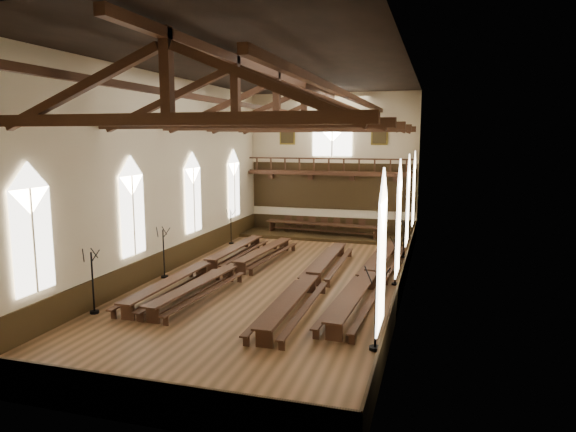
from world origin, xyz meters
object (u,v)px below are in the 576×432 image
at_px(refectory_row_d, 371,275).
at_px(candelabrum_right_mid, 395,271).
at_px(refectory_row_b, 235,268).
at_px(candelabrum_right_far, 404,246).
at_px(high_table, 322,225).
at_px(candelabrum_left_mid, 164,262).
at_px(candelabrum_left_far, 231,233).
at_px(dais, 322,236).
at_px(refectory_row_c, 312,278).
at_px(candelabrum_left_near, 93,294).
at_px(candelabrum_right_near, 376,325).
at_px(refectory_row_a, 207,265).

relative_size(refectory_row_d, candelabrum_right_mid, 6.37).
relative_size(refectory_row_b, candelabrum_right_far, 6.20).
distance_m(high_table, candelabrum_left_mid, 13.47).
bearing_deg(candelabrum_left_far, dais, 36.68).
xyz_separation_m(refectory_row_b, refectory_row_d, (6.67, 0.43, 0.03)).
distance_m(refectory_row_c, high_table, 12.52).
height_order(refectory_row_d, candelabrum_left_mid, candelabrum_left_mid).
bearing_deg(candelabrum_left_mid, refectory_row_d, 7.81).
xyz_separation_m(high_table, candelabrum_left_near, (-5.19, -17.88, -0.06)).
bearing_deg(candelabrum_right_near, refectory_row_a, 143.32).
height_order(candelabrum_left_far, candelabrum_right_near, candelabrum_right_near).
xyz_separation_m(refectory_row_c, candelabrum_right_near, (3.59, -5.99, 0.31)).
xyz_separation_m(refectory_row_b, candelabrum_right_mid, (7.72, 0.99, 0.17)).
relative_size(candelabrum_left_near, candelabrum_right_near, 0.93).
distance_m(dais, candelabrum_right_far, 7.53).
bearing_deg(candelabrum_right_near, dais, 107.90).
relative_size(refectory_row_c, candelabrum_right_near, 5.09).
relative_size(refectory_row_c, candelabrum_right_mid, 6.29).
relative_size(refectory_row_a, dais, 1.25).
distance_m(refectory_row_b, candelabrum_left_near, 7.24).
bearing_deg(candelabrum_left_mid, candelabrum_right_mid, 9.93).
relative_size(high_table, candelabrum_right_mid, 3.59).
relative_size(refectory_row_a, candelabrum_right_mid, 6.22).
relative_size(refectory_row_d, candelabrum_right_near, 5.15).
bearing_deg(candelabrum_left_mid, refectory_row_b, 15.76).
bearing_deg(candelabrum_left_mid, refectory_row_c, 0.97).
bearing_deg(candelabrum_right_near, candelabrum_right_far, 90.00).
height_order(candelabrum_left_near, candelabrum_right_near, candelabrum_right_near).
relative_size(candelabrum_left_near, candelabrum_left_far, 1.14).
relative_size(candelabrum_right_mid, candelabrum_right_far, 1.00).
xyz_separation_m(refectory_row_d, candelabrum_left_far, (-10.05, 7.18, 0.14)).
bearing_deg(refectory_row_d, refectory_row_c, -153.74).
xyz_separation_m(refectory_row_b, candelabrum_left_far, (-3.38, 7.61, 0.17)).
bearing_deg(dais, candelabrum_right_near, -72.10).
bearing_deg(refectory_row_d, candelabrum_right_far, 80.71).
xyz_separation_m(refectory_row_d, candelabrum_right_far, (1.05, 6.42, 0.14)).
relative_size(refectory_row_a, candelabrum_left_far, 6.20).
xyz_separation_m(high_table, candelabrum_right_far, (5.91, -4.63, -0.16)).
bearing_deg(refectory_row_a, candelabrum_right_mid, 5.54).
relative_size(refectory_row_c, dais, 1.26).
bearing_deg(refectory_row_b, refectory_row_d, 3.65).
bearing_deg(refectory_row_d, candelabrum_left_far, 144.44).
height_order(candelabrum_left_far, candelabrum_right_mid, candelabrum_left_far).
xyz_separation_m(refectory_row_a, refectory_row_b, (1.55, -0.09, -0.01)).
bearing_deg(candelabrum_left_mid, refectory_row_a, 29.69).
distance_m(high_table, candelabrum_left_near, 18.61).
distance_m(refectory_row_a, high_table, 11.88).
height_order(refectory_row_b, candelabrum_right_near, candelabrum_right_near).
bearing_deg(candelabrum_right_near, candelabrum_right_mid, 90.00).
bearing_deg(refectory_row_d, candelabrum_left_near, -145.82).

